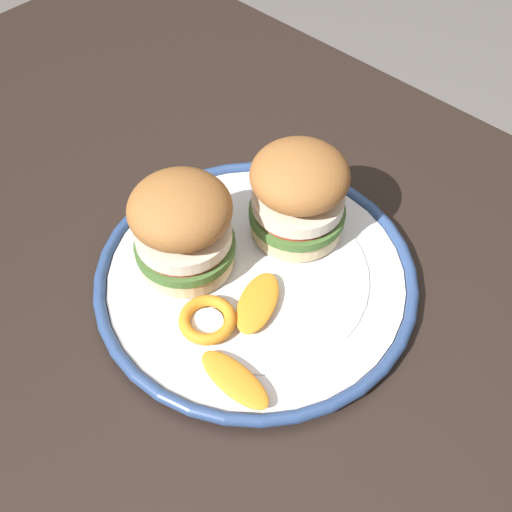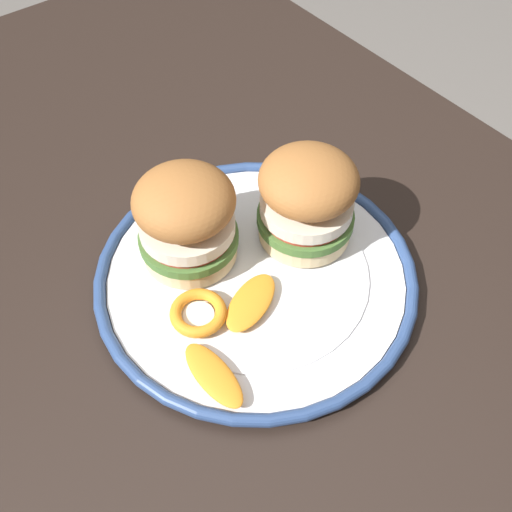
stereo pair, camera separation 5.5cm
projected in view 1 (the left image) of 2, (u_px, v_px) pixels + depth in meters
name	position (u px, v px, depth m)	size (l,w,h in m)	color
dining_table	(249.00, 384.00, 0.65)	(1.34, 0.86, 0.76)	black
dinner_plate	(256.00, 275.00, 0.60)	(0.32, 0.32, 0.02)	white
sandwich_half_left	(182.00, 226.00, 0.56)	(0.13, 0.13, 0.10)	beige
sandwich_half_right	(299.00, 193.00, 0.59)	(0.13, 0.13, 0.10)	beige
orange_peel_curled	(207.00, 320.00, 0.55)	(0.07, 0.07, 0.01)	orange
orange_peel_strip_long	(235.00, 379.00, 0.52)	(0.08, 0.03, 0.01)	orange
orange_peel_strip_short	(258.00, 302.00, 0.56)	(0.06, 0.08, 0.01)	orange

